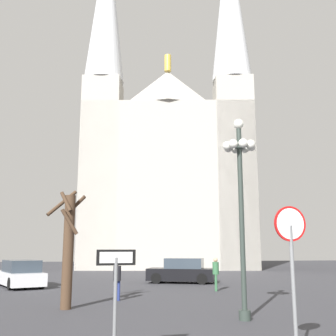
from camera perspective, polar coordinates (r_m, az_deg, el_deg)
The scene contains 9 objects.
cathedral at distance 45.58m, azimuth 0.02°, elevation 1.14°, with size 19.07×14.21×39.38m.
stop_sign at distance 8.80m, azimuth 16.60°, elevation -11.06°, with size 0.71×0.15×2.99m.
one_way_arrow_sign at distance 8.14m, azimuth -7.22°, elevation -15.96°, with size 0.74×0.14×2.12m.
street_lamp at distance 13.44m, azimuth 9.91°, elevation -2.16°, with size 1.10×1.10×6.30m.
bare_tree at distance 15.82m, azimuth -13.55°, elevation -10.33°, with size 1.47×1.30×4.35m.
parked_car_near_black at distance 26.44m, azimuth 1.92°, elevation -13.98°, with size 4.43×2.99×1.50m.
parked_car_far_white at distance 25.11m, azimuth -19.61°, elevation -13.58°, with size 3.48×4.84×1.46m.
pedestrian_walking at distance 17.89m, azimuth -7.00°, elevation -14.55°, with size 0.32×0.32×1.62m.
pedestrian_standing at distance 21.77m, azimuth 6.56°, elevation -13.83°, with size 0.32×0.32×1.64m.
Camera 1 is at (-2.40, -6.32, 2.16)m, focal length 44.43 mm.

